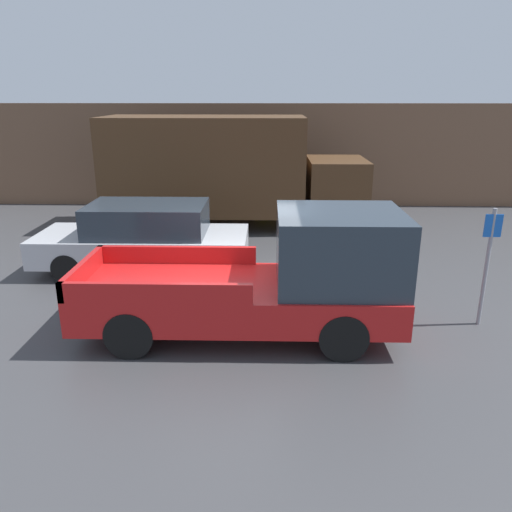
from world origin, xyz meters
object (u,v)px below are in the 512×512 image
Objects in this scene: pickup_truck at (275,279)px; car at (145,237)px; parking_sign at (487,261)px; newspaper_box at (263,194)px; delivery_truck at (223,169)px.

car is (-3.01, 3.21, -0.20)m from pickup_truck.
parking_sign is (6.73, -2.77, 0.42)m from car.
pickup_truck is 10.27m from newspaper_box.
pickup_truck is at bearing -78.51° from delivery_truck.
pickup_truck is 4.40m from car.
delivery_truck is (1.50, 4.26, 1.00)m from car.
newspaper_box is (-0.30, 10.25, -0.53)m from pickup_truck.
car is at bearing 133.23° from pickup_truck.
car is at bearing 157.61° from parking_sign.
pickup_truck reaches higher than car.
parking_sign is (3.72, 0.43, 0.22)m from pickup_truck.
parking_sign is 2.27× the size of newspaper_box.
delivery_truck reaches higher than parking_sign.
pickup_truck is at bearing -46.77° from car.
delivery_truck reaches higher than car.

